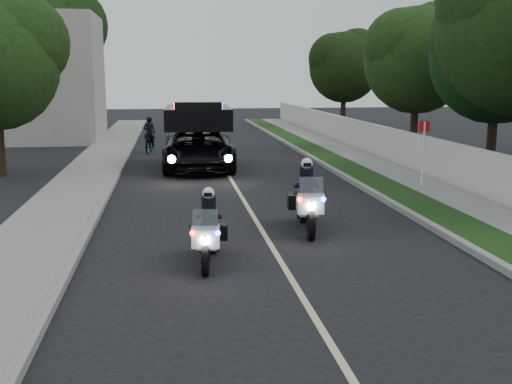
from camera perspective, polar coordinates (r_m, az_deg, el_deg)
ground at (r=10.76m, az=3.89°, el=-9.06°), size 120.00×120.00×0.00m
curb_right at (r=21.15m, az=9.18°, el=0.95°), size 0.20×60.00×0.15m
grass_verge at (r=21.37m, az=10.98°, el=1.00°), size 1.20×60.00×0.16m
sidewalk_right at (r=21.83m, az=14.21°, el=1.07°), size 1.40×60.00×0.16m
property_wall at (r=22.12m, az=16.69°, el=2.83°), size 0.22×60.00×1.50m
curb_left at (r=20.31m, az=-13.51°, el=0.38°), size 0.20×60.00×0.15m
sidewalk_left at (r=20.45m, az=-16.57°, el=0.30°), size 2.00×60.00×0.16m
building_far at (r=36.75m, az=-20.76°, el=9.91°), size 8.00×6.00×7.00m
lane_marking at (r=20.34m, az=-1.93°, el=0.49°), size 0.12×50.00×0.01m
police_moto_left at (r=12.19m, az=-4.44°, el=-6.66°), size 0.87×1.86×1.52m
police_moto_right at (r=14.71m, az=4.76°, el=-3.60°), size 0.95×2.12×1.75m
police_suv at (r=24.50m, az=-5.37°, el=2.21°), size 2.94×6.02×2.88m
bicycle at (r=29.90m, az=-9.92°, el=3.66°), size 0.86×1.90×0.96m
cyclist at (r=29.90m, az=-9.92°, el=3.66°), size 0.55×0.37×1.54m
sign_post at (r=20.65m, az=15.25°, el=0.25°), size 0.37×0.37×2.31m
tree_right_c at (r=25.51m, az=21.05°, el=1.87°), size 6.79×6.79×8.52m
tree_right_d at (r=31.06m, az=14.50°, el=3.74°), size 6.68×6.68×8.53m
tree_right_e at (r=44.10m, az=8.13°, el=5.98°), size 5.69×5.69×8.24m
tree_left_near at (r=24.48m, az=-22.74°, el=1.40°), size 6.05×6.05×7.83m
tree_left_far at (r=40.42m, az=-18.61°, el=5.09°), size 8.35×8.35×10.82m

